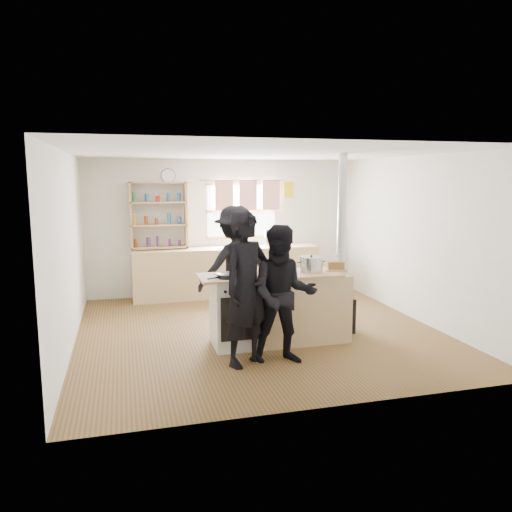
% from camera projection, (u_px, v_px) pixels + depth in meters
% --- Properties ---
extents(ground, '(5.00, 5.00, 0.01)m').
position_uv_depth(ground, '(258.00, 331.00, 7.14)').
color(ground, brown).
rests_on(ground, ground).
extents(back_counter, '(3.40, 0.55, 0.90)m').
position_uv_depth(back_counter, '(227.00, 272.00, 9.19)').
color(back_counter, '#D6B781').
rests_on(back_counter, ground).
extents(shelving_unit, '(1.00, 0.28, 1.20)m').
position_uv_depth(shelving_unit, '(159.00, 215.00, 8.83)').
color(shelving_unit, tan).
rests_on(shelving_unit, back_counter).
extents(thermos, '(0.10, 0.10, 0.29)m').
position_uv_depth(thermos, '(267.00, 238.00, 9.29)').
color(thermos, silver).
rests_on(thermos, back_counter).
extents(cooking_island, '(1.97, 0.64, 0.93)m').
position_uv_depth(cooking_island, '(280.00, 308.00, 6.58)').
color(cooking_island, white).
rests_on(cooking_island, ground).
extents(skillet_greens, '(0.39, 0.39, 0.05)m').
position_uv_depth(skillet_greens, '(228.00, 275.00, 6.25)').
color(skillet_greens, black).
rests_on(skillet_greens, cooking_island).
extents(roast_tray, '(0.45, 0.40, 0.07)m').
position_uv_depth(roast_tray, '(279.00, 270.00, 6.58)').
color(roast_tray, silver).
rests_on(roast_tray, cooking_island).
extents(stockpot_stove, '(0.22, 0.22, 0.18)m').
position_uv_depth(stockpot_stove, '(249.00, 268.00, 6.47)').
color(stockpot_stove, '#B7B7BA').
rests_on(stockpot_stove, cooking_island).
extents(stockpot_counter, '(0.32, 0.32, 0.23)m').
position_uv_depth(stockpot_counter, '(311.00, 264.00, 6.58)').
color(stockpot_counter, '#BCBCBF').
rests_on(stockpot_counter, cooking_island).
extents(bread_board, '(0.32, 0.26, 0.12)m').
position_uv_depth(bread_board, '(336.00, 267.00, 6.71)').
color(bread_board, tan).
rests_on(bread_board, cooking_island).
extents(flue_heater, '(0.35, 0.35, 2.50)m').
position_uv_depth(flue_heater, '(340.00, 286.00, 7.01)').
color(flue_heater, black).
rests_on(flue_heater, ground).
extents(person_near_left, '(0.78, 0.69, 1.80)m').
position_uv_depth(person_near_left, '(247.00, 289.00, 5.74)').
color(person_near_left, black).
rests_on(person_near_left, ground).
extents(person_near_right, '(0.92, 0.79, 1.63)m').
position_uv_depth(person_near_right, '(283.00, 295.00, 5.79)').
color(person_near_right, black).
rests_on(person_near_right, ground).
extents(person_far, '(1.26, 0.88, 1.77)m').
position_uv_depth(person_far, '(236.00, 267.00, 7.26)').
color(person_far, black).
rests_on(person_far, ground).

